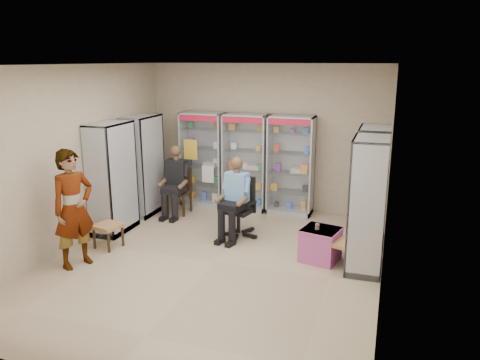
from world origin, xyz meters
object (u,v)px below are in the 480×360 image
(office_chair, at_px, (238,207))
(woven_stool_b, at_px, (108,236))
(cabinet_left_far, at_px, (143,166))
(seated_shopkeeper, at_px, (238,200))
(cabinet_back_left, at_px, (203,159))
(cabinet_right_near, at_px, (367,205))
(woven_stool_a, at_px, (341,253))
(cabinet_back_right, at_px, (291,166))
(standing_man, at_px, (73,209))
(wooden_chair, at_px, (179,191))
(pink_trunk, at_px, (320,244))
(cabinet_right_far, at_px, (371,186))
(cabinet_left_near, at_px, (112,178))
(cabinet_back_mid, at_px, (246,162))

(office_chair, height_order, woven_stool_b, office_chair)
(cabinet_left_far, relative_size, seated_shopkeeper, 1.47)
(cabinet_back_left, relative_size, cabinet_right_near, 1.00)
(cabinet_back_left, bearing_deg, office_chair, -49.96)
(office_chair, relative_size, woven_stool_a, 2.55)
(cabinet_back_right, distance_m, office_chair, 1.73)
(cabinet_back_right, xyz_separation_m, standing_man, (-2.55, -3.50, -0.09))
(cabinet_back_left, relative_size, wooden_chair, 2.13)
(seated_shopkeeper, bearing_deg, cabinet_left_far, 174.74)
(cabinet_right_near, bearing_deg, pink_trunk, 83.52)
(seated_shopkeeper, bearing_deg, cabinet_right_far, 23.61)
(office_chair, bearing_deg, wooden_chair, 163.61)
(cabinet_left_far, distance_m, woven_stool_a, 4.42)
(seated_shopkeeper, xyz_separation_m, standing_man, (-1.96, -1.89, 0.23))
(seated_shopkeeper, bearing_deg, cabinet_back_right, 81.27)
(standing_man, bearing_deg, office_chair, -22.93)
(cabinet_left_near, bearing_deg, cabinet_right_far, 101.41)
(office_chair, height_order, woven_stool_a, office_chair)
(woven_stool_a, bearing_deg, cabinet_left_near, 176.48)
(office_chair, xyz_separation_m, standing_man, (-1.96, -1.94, 0.37))
(office_chair, distance_m, pink_trunk, 1.69)
(cabinet_back_mid, distance_m, wooden_chair, 1.50)
(cabinet_back_left, xyz_separation_m, office_chair, (1.31, -1.56, -0.46))
(cabinet_right_near, bearing_deg, cabinet_left_far, 73.75)
(pink_trunk, bearing_deg, standing_man, -159.06)
(cabinet_back_mid, distance_m, standing_man, 3.85)
(cabinet_back_mid, xyz_separation_m, office_chair, (0.36, -1.56, -0.46))
(cabinet_right_near, relative_size, cabinet_left_far, 1.00)
(wooden_chair, relative_size, woven_stool_a, 2.23)
(office_chair, bearing_deg, cabinet_back_left, 141.58)
(standing_man, bearing_deg, cabinet_left_near, 33.11)
(cabinet_back_left, height_order, woven_stool_a, cabinet_back_left)
(cabinet_left_far, height_order, wooden_chair, cabinet_left_far)
(cabinet_right_far, bearing_deg, woven_stool_b, 111.33)
(cabinet_right_near, relative_size, seated_shopkeeper, 1.47)
(cabinet_right_near, bearing_deg, cabinet_back_left, 57.72)
(cabinet_right_far, height_order, cabinet_right_near, same)
(cabinet_left_near, bearing_deg, seated_shopkeeper, 100.75)
(cabinet_left_near, relative_size, woven_stool_b, 4.90)
(cabinet_left_far, xyz_separation_m, woven_stool_a, (4.13, -1.35, -0.79))
(cabinet_left_far, relative_size, cabinet_left_near, 1.00)
(cabinet_right_far, xyz_separation_m, cabinet_left_near, (-4.46, -0.90, 0.00))
(cabinet_left_far, height_order, woven_stool_b, cabinet_left_far)
(cabinet_right_far, distance_m, cabinet_left_near, 4.55)
(pink_trunk, bearing_deg, seated_shopkeeper, 160.54)
(cabinet_right_far, xyz_separation_m, seated_shopkeeper, (-2.22, -0.48, -0.32))
(cabinet_back_right, distance_m, wooden_chair, 2.33)
(cabinet_back_mid, height_order, cabinet_left_near, same)
(wooden_chair, bearing_deg, woven_stool_a, -24.25)
(pink_trunk, height_order, standing_man, standing_man)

